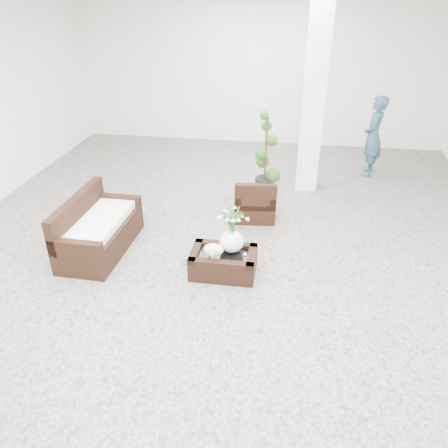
# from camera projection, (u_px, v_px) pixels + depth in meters

# --- Properties ---
(ground) EXTENTS (11.00, 11.00, 0.00)m
(ground) POSITION_uv_depth(u_px,v_px,m) (225.00, 257.00, 6.58)
(ground) COLOR gray
(ground) RESTS_ON ground
(column) EXTENTS (0.40, 0.40, 3.50)m
(column) POSITION_uv_depth(u_px,v_px,m) (314.00, 99.00, 7.99)
(column) COLOR white
(column) RESTS_ON ground
(coffee_table) EXTENTS (0.90, 0.60, 0.31)m
(coffee_table) POSITION_uv_depth(u_px,v_px,m) (223.00, 263.00, 6.15)
(coffee_table) COLOR black
(coffee_table) RESTS_ON ground
(sheep_figurine) EXTENTS (0.28, 0.23, 0.21)m
(sheep_figurine) POSITION_uv_depth(u_px,v_px,m) (214.00, 251.00, 5.95)
(sheep_figurine) COLOR white
(sheep_figurine) RESTS_ON coffee_table
(planter_narcissus) EXTENTS (0.44, 0.44, 0.80)m
(planter_narcissus) POSITION_uv_depth(u_px,v_px,m) (232.00, 226.00, 5.95)
(planter_narcissus) COLOR white
(planter_narcissus) RESTS_ON coffee_table
(tealight) EXTENTS (0.04, 0.04, 0.03)m
(tealight) POSITION_uv_depth(u_px,v_px,m) (245.00, 254.00, 6.04)
(tealight) COLOR white
(tealight) RESTS_ON coffee_table
(armchair) EXTENTS (0.75, 0.72, 0.74)m
(armchair) POSITION_uv_depth(u_px,v_px,m) (255.00, 198.00, 7.53)
(armchair) COLOR black
(armchair) RESTS_ON ground
(loveseat) EXTENTS (0.81, 1.62, 0.85)m
(loveseat) POSITION_uv_depth(u_px,v_px,m) (99.00, 225.00, 6.57)
(loveseat) COLOR black
(loveseat) RESTS_ON ground
(topiary) EXTENTS (0.41, 0.41, 1.55)m
(topiary) POSITION_uv_depth(u_px,v_px,m) (266.00, 152.00, 8.34)
(topiary) COLOR #204616
(topiary) RESTS_ON ground
(shopper) EXTENTS (0.52, 0.68, 1.66)m
(shopper) POSITION_uv_depth(u_px,v_px,m) (373.00, 136.00, 9.02)
(shopper) COLOR #274557
(shopper) RESTS_ON ground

